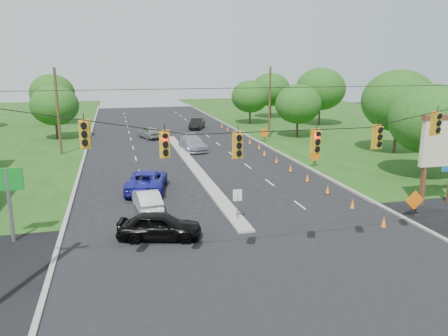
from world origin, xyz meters
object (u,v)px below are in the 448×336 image
object	(u,v)px
blue_pickup	(147,180)
black_sedan	(160,226)
white_sedan	(147,200)
pylon_sign	(443,146)

from	to	relation	value
blue_pickup	black_sedan	bearing A→B (deg)	101.30
white_sedan	blue_pickup	size ratio (longest dim) A/B	0.70
pylon_sign	blue_pickup	bearing A→B (deg)	157.43
pylon_sign	white_sedan	xyz separation A→B (m)	(-19.43, 3.48, -3.33)
black_sedan	white_sedan	xyz separation A→B (m)	(-0.29, 5.22, -0.10)
white_sedan	pylon_sign	bearing A→B (deg)	163.72
blue_pickup	white_sedan	bearing A→B (deg)	97.16
pylon_sign	blue_pickup	size ratio (longest dim) A/B	1.05
black_sedan	blue_pickup	xyz separation A→B (m)	(0.06, 9.66, 0.04)
white_sedan	blue_pickup	bearing A→B (deg)	-100.63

